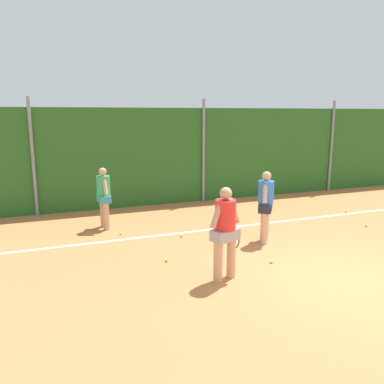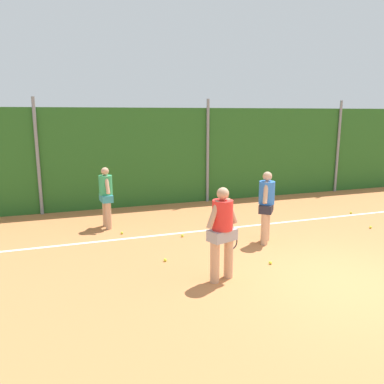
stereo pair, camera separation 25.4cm
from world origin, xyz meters
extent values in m
plane|color=#C67542|center=(0.00, 2.09, 0.00)|extent=(28.68, 28.68, 0.00)
cube|color=#286023|center=(0.00, 7.08, 1.59)|extent=(18.64, 0.25, 3.18)
cylinder|color=gray|center=(-5.38, 6.90, 1.74)|extent=(0.10, 0.10, 3.47)
cylinder|color=gray|center=(0.00, 6.90, 1.74)|extent=(0.10, 0.10, 3.47)
cylinder|color=gray|center=(5.38, 6.90, 1.74)|extent=(0.10, 0.10, 3.47)
cube|color=white|center=(0.00, 3.73, 0.00)|extent=(13.62, 0.10, 0.01)
cylinder|color=tan|center=(-2.23, 0.78, 0.38)|extent=(0.17, 0.17, 0.76)
cylinder|color=tan|center=(-1.92, 0.89, 0.38)|extent=(0.17, 0.17, 0.76)
cube|color=#99999E|center=(-2.08, 0.83, 0.86)|extent=(0.57, 0.45, 0.20)
cylinder|color=red|center=(-2.08, 0.83, 1.23)|extent=(0.37, 0.37, 0.54)
sphere|color=tan|center=(-2.08, 0.83, 1.62)|extent=(0.22, 0.22, 0.22)
cylinder|color=tan|center=(-2.27, 0.76, 1.27)|extent=(0.30, 0.17, 0.51)
cylinder|color=tan|center=(-1.88, 0.90, 1.27)|extent=(0.30, 0.17, 0.51)
cylinder|color=black|center=(-1.81, 0.97, 0.90)|extent=(0.03, 0.03, 0.28)
torus|color=#26262B|center=(-1.81, 0.97, 0.63)|extent=(0.28, 0.12, 0.28)
cylinder|color=tan|center=(-0.38, 2.28, 0.37)|extent=(0.16, 0.16, 0.74)
cylinder|color=tan|center=(-0.18, 2.54, 0.37)|extent=(0.16, 0.16, 0.74)
cube|color=#23232D|center=(-0.28, 2.41, 0.84)|extent=(0.53, 0.57, 0.20)
cylinder|color=blue|center=(-0.28, 2.41, 1.20)|extent=(0.36, 0.36, 0.53)
sphere|color=tan|center=(-0.28, 2.41, 1.59)|extent=(0.21, 0.21, 0.21)
cylinder|color=tan|center=(-0.40, 2.25, 1.24)|extent=(0.22, 0.26, 0.51)
cylinder|color=tan|center=(-0.15, 2.58, 1.24)|extent=(0.22, 0.26, 0.51)
cylinder|color=tan|center=(-3.65, 4.70, 0.36)|extent=(0.16, 0.16, 0.71)
cylinder|color=tan|center=(-3.68, 5.02, 0.36)|extent=(0.16, 0.16, 0.71)
cube|color=teal|center=(-3.67, 4.86, 0.81)|extent=(0.33, 0.50, 0.19)
cylinder|color=#339E60|center=(-3.67, 4.86, 1.15)|extent=(0.35, 0.35, 0.51)
sphere|color=tan|center=(-3.67, 4.86, 1.52)|extent=(0.21, 0.21, 0.21)
cylinder|color=tan|center=(-3.64, 4.67, 1.19)|extent=(0.12, 0.29, 0.47)
cylinder|color=tan|center=(-3.69, 5.06, 1.19)|extent=(0.12, 0.29, 0.47)
sphere|color=#CCDB33|center=(-2.83, 2.02, 0.03)|extent=(0.07, 0.07, 0.07)
sphere|color=#CCDB33|center=(-0.85, 1.18, 0.03)|extent=(0.07, 0.07, 0.07)
sphere|color=#CCDB33|center=(3.52, 3.88, 0.03)|extent=(0.07, 0.07, 0.07)
sphere|color=#CCDB33|center=(-3.39, 4.13, 0.03)|extent=(0.07, 0.07, 0.07)
sphere|color=#CCDB33|center=(-2.01, 3.43, 0.03)|extent=(0.07, 0.07, 0.07)
sphere|color=#CCDB33|center=(2.94, 2.47, 0.03)|extent=(0.07, 0.07, 0.07)
camera|label=1|loc=(-4.96, -5.11, 3.00)|focal=35.74mm
camera|label=2|loc=(-4.72, -5.19, 3.00)|focal=35.74mm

